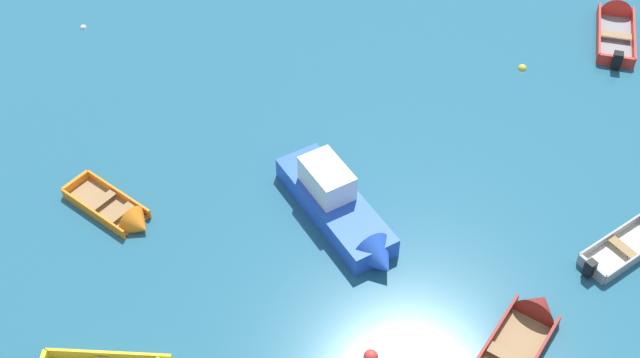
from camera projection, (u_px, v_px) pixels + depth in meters
motor_launch_blue_near_right at (341, 210)px, 29.46m from camera, size 4.00×6.40×2.16m
rowboat_red_far_right at (615, 21)px, 38.11m from camera, size 3.03×4.93×1.44m
rowboat_orange_back_row_left at (125, 217)px, 29.82m from camera, size 3.53×3.55×1.18m
rowboat_maroon_cluster_outer at (528, 325)px, 26.57m from camera, size 4.13×4.43×1.41m
mooring_buoy_near_foreground at (83, 28)px, 38.16m from camera, size 0.28×0.28×0.28m
mooring_buoy_trailing at (371, 357)px, 25.98m from camera, size 0.48×0.48×0.48m
mooring_buoy_outer_edge at (522, 69)px, 36.07m from camera, size 0.37×0.37×0.37m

